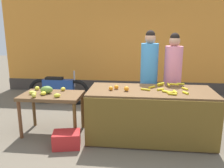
# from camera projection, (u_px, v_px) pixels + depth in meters

# --- Properties ---
(ground_plane) EXTENTS (24.00, 24.00, 0.00)m
(ground_plane) POSITION_uv_depth(u_px,v_px,m) (127.00, 136.00, 4.20)
(ground_plane) COLOR #665B4C
(market_wall_back) EXTENTS (7.84, 0.23, 2.95)m
(market_wall_back) POSITION_uv_depth(u_px,v_px,m) (133.00, 45.00, 6.81)
(market_wall_back) COLOR orange
(market_wall_back) RESTS_ON ground
(fruit_stall_counter) EXTENTS (2.13, 0.94, 0.88)m
(fruit_stall_counter) POSITION_uv_depth(u_px,v_px,m) (150.00, 114.00, 4.04)
(fruit_stall_counter) COLOR brown
(fruit_stall_counter) RESTS_ON ground
(side_table_wooden) EXTENTS (1.09, 0.66, 0.75)m
(side_table_wooden) POSITION_uv_depth(u_px,v_px,m) (52.00, 99.00, 4.19)
(side_table_wooden) COLOR brown
(side_table_wooden) RESTS_ON ground
(banana_bunch_pile) EXTENTS (0.80, 0.70, 0.07)m
(banana_bunch_pile) POSITION_uv_depth(u_px,v_px,m) (168.00, 88.00, 3.95)
(banana_bunch_pile) COLOR gold
(banana_bunch_pile) RESTS_ON fruit_stall_counter
(orange_pile) EXTENTS (0.34, 0.19, 0.08)m
(orange_pile) POSITION_uv_depth(u_px,v_px,m) (119.00, 88.00, 3.91)
(orange_pile) COLOR orange
(orange_pile) RESTS_ON fruit_stall_counter
(mango_papaya_pile) EXTENTS (0.67, 0.61, 0.14)m
(mango_papaya_pile) POSITION_uv_depth(u_px,v_px,m) (45.00, 91.00, 4.18)
(mango_papaya_pile) COLOR yellow
(mango_papaya_pile) RESTS_ON side_table_wooden
(vendor_woman_blue_shirt) EXTENTS (0.34, 0.34, 1.88)m
(vendor_woman_blue_shirt) POSITION_uv_depth(u_px,v_px,m) (149.00, 78.00, 4.61)
(vendor_woman_blue_shirt) COLOR #33333D
(vendor_woman_blue_shirt) RESTS_ON ground
(vendor_woman_pink_shirt) EXTENTS (0.34, 0.34, 1.83)m
(vendor_woman_pink_shirt) POSITION_uv_depth(u_px,v_px,m) (172.00, 79.00, 4.56)
(vendor_woman_pink_shirt) COLOR #33333D
(vendor_woman_pink_shirt) RESTS_ON ground
(parked_motorcycle) EXTENTS (1.60, 0.18, 0.88)m
(parked_motorcycle) POSITION_uv_depth(u_px,v_px,m) (59.00, 89.00, 5.92)
(parked_motorcycle) COLOR black
(parked_motorcycle) RESTS_ON ground
(produce_crate) EXTENTS (0.50, 0.40, 0.26)m
(produce_crate) POSITION_uv_depth(u_px,v_px,m) (67.00, 140.00, 3.79)
(produce_crate) COLOR red
(produce_crate) RESTS_ON ground
(produce_sack) EXTENTS (0.39, 0.34, 0.55)m
(produce_sack) POSITION_uv_depth(u_px,v_px,m) (101.00, 108.00, 4.87)
(produce_sack) COLOR maroon
(produce_sack) RESTS_ON ground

